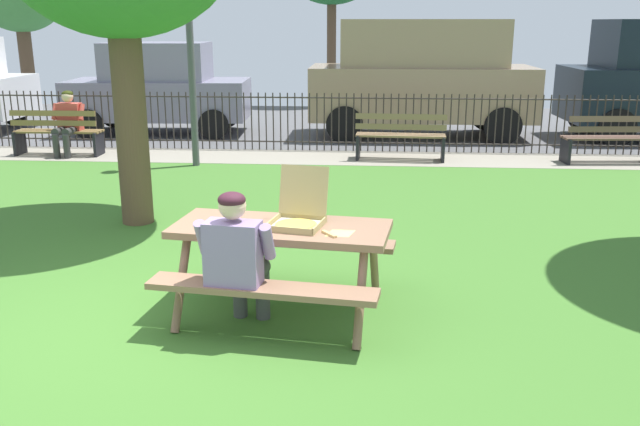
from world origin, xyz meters
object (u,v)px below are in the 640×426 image
object	(u,v)px
park_bench_right	(610,140)
lamp_post_walkway	(189,18)
park_bench_left	(58,133)
picnic_table_foreground	(281,245)
parked_car_center	(159,88)
pizza_box_open	(298,214)
parked_car_right	(422,75)
adult_at_table	(237,256)
pizza_slice_on_table	(338,233)
person_on_park_bench	(68,120)
park_bench_center	(401,137)

from	to	relation	value
park_bench_right	lamp_post_walkway	size ratio (longest dim) A/B	0.40
park_bench_left	picnic_table_foreground	bearing A→B (deg)	-53.07
park_bench_right	park_bench_left	bearing A→B (deg)	-180.00
picnic_table_foreground	parked_car_center	distance (m)	10.26
pizza_box_open	parked_car_right	xyz separation A→B (m)	(1.65, 9.43, 0.45)
adult_at_table	parked_car_right	size ratio (longest dim) A/B	0.25
pizza_slice_on_table	person_on_park_bench	size ratio (longest dim) A/B	0.24
park_bench_center	lamp_post_walkway	bearing A→B (deg)	-168.46
park_bench_right	parked_car_center	size ratio (longest dim) A/B	0.41
parked_car_right	lamp_post_walkway	bearing A→B (deg)	-139.93
parked_car_right	park_bench_right	bearing A→B (deg)	-40.81
picnic_table_foreground	adult_at_table	distance (m)	0.55
pizza_slice_on_table	person_on_park_bench	bearing A→B (deg)	127.54
adult_at_table	lamp_post_walkway	bearing A→B (deg)	107.18
pizza_box_open	parked_car_center	world-z (taller)	parked_car_center
pizza_box_open	park_bench_left	bearing A→B (deg)	127.83
person_on_park_bench	parked_car_right	distance (m)	7.21
adult_at_table	park_bench_left	bearing A→B (deg)	123.58
adult_at_table	park_bench_left	xyz separation A→B (m)	(-4.80, 7.23, -0.24)
pizza_slice_on_table	park_bench_right	size ratio (longest dim) A/B	0.18
picnic_table_foreground	park_bench_right	distance (m)	8.36
park_bench_center	lamp_post_walkway	distance (m)	4.17
park_bench_center	park_bench_right	size ratio (longest dim) A/B	1.00
park_bench_right	pizza_slice_on_table	bearing A→B (deg)	-122.54
park_bench_left	park_bench_center	xyz separation A→B (m)	(6.34, 0.00, 0.00)
park_bench_center	person_on_park_bench	distance (m)	6.14
parked_car_center	pizza_box_open	bearing A→B (deg)	-66.53
park_bench_right	picnic_table_foreground	bearing A→B (deg)	-126.08
pizza_slice_on_table	park_bench_center	bearing A→B (deg)	83.60
picnic_table_foreground	parked_car_center	xyz separation A→B (m)	(-3.95, 9.46, 0.41)
parked_car_center	park_bench_center	bearing A→B (deg)	-27.41
park_bench_center	lamp_post_walkway	size ratio (longest dim) A/B	0.40
person_on_park_bench	adult_at_table	bearing A→B (deg)	-57.65
adult_at_table	park_bench_right	distance (m)	8.91
adult_at_table	park_bench_right	xyz separation A→B (m)	(5.20, 7.23, -0.24)
park_bench_right	person_on_park_bench	distance (m)	9.79
park_bench_center	person_on_park_bench	world-z (taller)	person_on_park_bench
park_bench_left	park_bench_center	size ratio (longest dim) A/B	0.99
picnic_table_foreground	adult_at_table	world-z (taller)	adult_at_table
person_on_park_bench	parked_car_center	size ratio (longest dim) A/B	0.30
picnic_table_foreground	park_bench_left	world-z (taller)	park_bench_left
pizza_slice_on_table	adult_at_table	bearing A→B (deg)	-160.33
parked_car_center	adult_at_table	bearing A→B (deg)	-69.71
picnic_table_foreground	park_bench_left	xyz separation A→B (m)	(-5.08, 6.76, -0.18)
adult_at_table	park_bench_right	size ratio (longest dim) A/B	0.73
lamp_post_walkway	parked_car_right	bearing A→B (deg)	40.07
picnic_table_foreground	park_bench_right	size ratio (longest dim) A/B	1.21
adult_at_table	parked_car_right	distance (m)	10.17
park_bench_center	parked_car_center	xyz separation A→B (m)	(-5.22, 2.71, 0.59)
pizza_box_open	lamp_post_walkway	world-z (taller)	lamp_post_walkway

